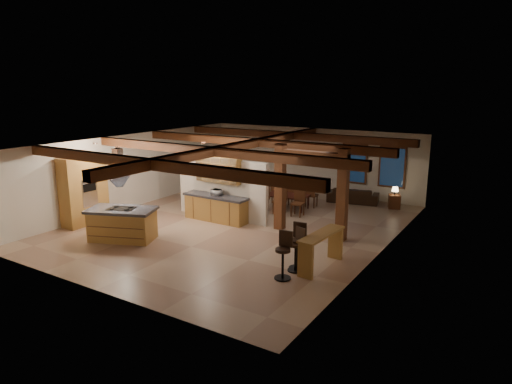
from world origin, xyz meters
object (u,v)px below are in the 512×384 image
Objects in this scene: kitchen_island at (122,224)px; bar_counter at (321,245)px; dining_table at (287,202)px; sofa at (353,195)px.

kitchen_island is 1.24× the size of bar_counter.
kitchen_island is 6.36m from bar_counter.
dining_table is at bearing 126.85° from bar_counter.
dining_table is (2.68, 5.96, -0.23)m from kitchen_island.
dining_table is 2.98m from sofa.
sofa reaches higher than dining_table.
sofa is at bearing 61.44° from kitchen_island.
dining_table is 5.95m from bar_counter.
kitchen_island is 6.54m from dining_table.
sofa is (4.52, 8.30, -0.21)m from kitchen_island.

